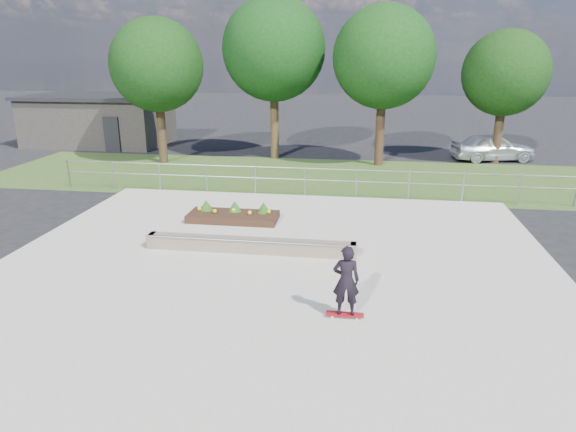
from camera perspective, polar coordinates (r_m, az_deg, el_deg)
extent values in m
plane|color=black|center=(13.36, -1.79, -6.40)|extent=(120.00, 120.00, 0.00)
cube|color=#314D1E|center=(23.74, 2.86, 4.42)|extent=(30.00, 8.00, 0.02)
cube|color=#B0AC9C|center=(13.35, -1.79, -6.29)|extent=(15.00, 15.00, 0.06)
cylinder|color=gray|center=(23.50, -23.18, 4.34)|extent=(0.06, 0.06, 1.20)
cylinder|color=#93969B|center=(22.53, -18.81, 4.30)|extent=(0.06, 0.06, 1.20)
cylinder|color=#93959B|center=(21.70, -14.08, 4.24)|extent=(0.06, 0.06, 1.20)
cylinder|color=gray|center=(21.03, -9.01, 4.13)|extent=(0.06, 0.06, 1.20)
cylinder|color=#919399|center=(20.53, -3.66, 3.98)|extent=(0.06, 0.06, 1.20)
cylinder|color=gray|center=(20.22, 1.91, 3.80)|extent=(0.06, 0.06, 1.20)
cylinder|color=gray|center=(20.10, 7.59, 3.57)|extent=(0.06, 0.06, 1.20)
cylinder|color=gray|center=(20.18, 13.28, 3.30)|extent=(0.06, 0.06, 1.20)
cylinder|color=#919499|center=(20.46, 18.87, 3.01)|extent=(0.06, 0.06, 1.20)
cylinder|color=#999CA1|center=(20.92, 24.26, 2.70)|extent=(0.06, 0.06, 1.20)
cylinder|color=gray|center=(21.57, 29.36, 2.38)|extent=(0.06, 0.06, 1.20)
cylinder|color=#92949A|center=(20.09, 1.92, 5.32)|extent=(20.00, 0.04, 0.04)
cylinder|color=#97999F|center=(20.19, 1.91, 4.07)|extent=(20.00, 0.04, 0.04)
cube|color=#2B2826|center=(34.33, -20.16, 9.86)|extent=(8.00, 5.00, 2.80)
cube|color=black|center=(34.18, -20.43, 12.34)|extent=(8.40, 5.40, 0.20)
cube|color=black|center=(31.22, -19.00, 8.55)|extent=(0.90, 0.10, 2.00)
cylinder|color=black|center=(27.29, -13.83, 8.78)|extent=(0.44, 0.44, 2.93)
sphere|color=black|center=(27.00, -14.38, 15.95)|extent=(4.55, 4.55, 4.55)
cylinder|color=#372616|center=(27.66, -1.50, 9.87)|extent=(0.44, 0.44, 3.38)
sphere|color=black|center=(27.40, -1.57, 18.05)|extent=(5.25, 5.25, 5.25)
cylinder|color=black|center=(26.30, 10.16, 8.95)|extent=(0.44, 0.44, 3.15)
sphere|color=black|center=(26.02, 10.61, 16.97)|extent=(4.90, 4.90, 4.90)
cylinder|color=#301E13|center=(28.63, 22.26, 8.16)|extent=(0.44, 0.44, 2.70)
sphere|color=black|center=(28.35, 23.02, 14.43)|extent=(4.20, 4.20, 4.20)
cube|color=#695D4D|center=(14.55, -4.26, -3.27)|extent=(6.00, 0.40, 0.40)
cylinder|color=gray|center=(14.30, -4.45, -2.80)|extent=(6.00, 0.06, 0.06)
cube|color=brown|center=(15.42, -14.85, -2.61)|extent=(0.15, 0.42, 0.40)
cube|color=brown|center=(14.23, 7.24, -3.86)|extent=(0.15, 0.42, 0.40)
cube|color=black|center=(17.34, -6.12, -0.09)|extent=(3.00, 1.20, 0.25)
sphere|color=yellow|center=(17.70, -9.83, 0.81)|extent=(0.14, 0.14, 0.14)
sphere|color=yellow|center=(17.35, -8.14, 0.54)|extent=(0.14, 0.14, 0.14)
sphere|color=yellow|center=(17.38, -6.06, 0.65)|extent=(0.14, 0.14, 0.14)
sphere|color=yellow|center=(17.05, -4.27, 0.37)|extent=(0.14, 0.14, 0.14)
sphere|color=yellow|center=(17.12, -2.16, 0.48)|extent=(0.14, 0.14, 0.14)
cone|color=#1F4814|center=(17.75, -9.08, 1.23)|extent=(0.44, 0.44, 0.36)
cone|color=#1B4F16|center=(17.49, -5.95, 1.11)|extent=(0.44, 0.44, 0.36)
cone|color=#1D4614|center=(17.27, -2.73, 0.97)|extent=(0.44, 0.44, 0.36)
cylinder|color=silver|center=(11.16, 4.95, -11.14)|extent=(0.05, 0.03, 0.05)
cylinder|color=silver|center=(11.31, 5.01, -10.71)|extent=(0.05, 0.03, 0.05)
cylinder|color=silver|center=(11.15, 7.67, -11.27)|extent=(0.05, 0.03, 0.05)
cylinder|color=white|center=(11.30, 7.68, -10.83)|extent=(0.05, 0.03, 0.05)
cylinder|color=#9E9EA3|center=(11.22, 4.98, -10.81)|extent=(0.02, 0.18, 0.02)
cylinder|color=#99989D|center=(11.21, 7.68, -10.94)|extent=(0.02, 0.18, 0.02)
cube|color=maroon|center=(11.21, 6.33, -10.78)|extent=(0.80, 0.21, 0.02)
imported|color=black|center=(10.85, 6.47, -7.14)|extent=(0.59, 0.41, 1.55)
imported|color=silver|center=(29.22, 21.79, 7.11)|extent=(4.44, 2.49, 1.43)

